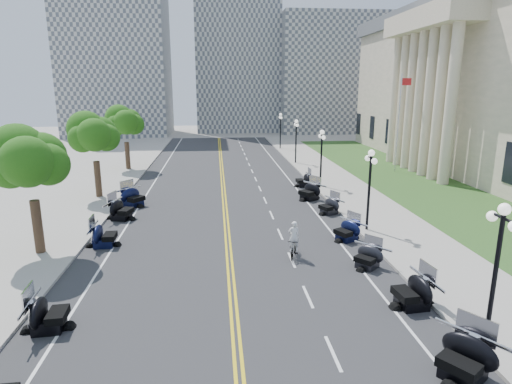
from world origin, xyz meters
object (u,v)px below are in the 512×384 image
object	(u,v)px
flagpole	(398,124)
bicycle	(294,248)
cyclist_rider	(294,223)
motorcycle_n_3	(465,356)

from	to	relation	value
flagpole	bicycle	bearing A→B (deg)	-124.09
flagpole	bicycle	world-z (taller)	flagpole
bicycle	cyclist_rider	xyz separation A→B (m)	(0.00, 0.00, 1.34)
flagpole	motorcycle_n_3	distance (m)	33.80
flagpole	cyclist_rider	size ratio (longest dim) A/B	6.14
flagpole	motorcycle_n_3	bearing A→B (deg)	-109.50
bicycle	motorcycle_n_3	bearing A→B (deg)	-52.59
bicycle	cyclist_rider	bearing A→B (deg)	0.00
motorcycle_n_3	bicycle	xyz separation A→B (m)	(-3.44, 9.99, -0.24)
bicycle	cyclist_rider	size ratio (longest dim) A/B	1.08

